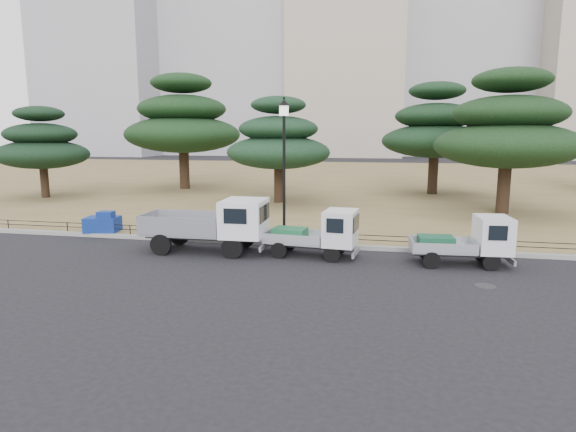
% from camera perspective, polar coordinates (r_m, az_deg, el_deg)
% --- Properties ---
extents(ground, '(220.00, 220.00, 0.00)m').
position_cam_1_polar(ground, '(16.44, -1.43, -5.62)').
color(ground, black).
extents(lawn, '(120.00, 56.00, 0.15)m').
position_cam_1_polar(lawn, '(46.37, 7.26, 4.31)').
color(lawn, olive).
rests_on(lawn, ground).
extents(curb, '(120.00, 0.25, 0.16)m').
position_cam_1_polar(curb, '(18.88, 0.37, -3.35)').
color(curb, gray).
rests_on(curb, ground).
extents(truck_large, '(4.61, 1.96, 1.99)m').
position_cam_1_polar(truck_large, '(18.00, -8.93, -0.78)').
color(truck_large, black).
rests_on(truck_large, ground).
extents(truck_kei_front, '(3.35, 1.67, 1.72)m').
position_cam_1_polar(truck_kei_front, '(17.15, 3.61, -2.06)').
color(truck_kei_front, black).
rests_on(truck_kei_front, ground).
extents(truck_kei_rear, '(3.26, 1.59, 1.66)m').
position_cam_1_polar(truck_kei_rear, '(17.11, 20.54, -2.78)').
color(truck_kei_rear, black).
rests_on(truck_kei_rear, ground).
extents(street_lamp, '(0.49, 0.49, 5.49)m').
position_cam_1_polar(street_lamp, '(18.77, -0.47, 8.23)').
color(street_lamp, black).
rests_on(street_lamp, lawn).
extents(pipe_fence, '(38.00, 0.04, 0.40)m').
position_cam_1_polar(pipe_fence, '(18.95, 0.46, -2.19)').
color(pipe_fence, black).
rests_on(pipe_fence, lawn).
extents(tarp_pile, '(1.53, 1.23, 0.92)m').
position_cam_1_polar(tarp_pile, '(22.37, -21.08, -0.81)').
color(tarp_pile, navy).
rests_on(tarp_pile, lawn).
extents(manhole, '(0.60, 0.60, 0.01)m').
position_cam_1_polar(manhole, '(15.15, 22.35, -7.68)').
color(manhole, '#2D2D30').
rests_on(manhole, ground).
extents(pine_west_far, '(5.95, 5.95, 6.01)m').
position_cam_1_polar(pine_west_far, '(35.98, -27.17, 7.47)').
color(pine_west_far, black).
rests_on(pine_west_far, lawn).
extents(pine_west_near, '(8.73, 8.73, 8.73)m').
position_cam_1_polar(pine_west_near, '(38.27, -12.37, 10.71)').
color(pine_west_near, black).
rests_on(pine_west_near, lawn).
extents(pine_center_left, '(6.36, 6.36, 6.47)m').
position_cam_1_polar(pine_center_left, '(29.73, -1.13, 8.79)').
color(pine_center_left, black).
rests_on(pine_center_left, lawn).
extents(pine_center_right, '(7.31, 7.31, 7.76)m').
position_cam_1_polar(pine_center_right, '(35.56, 17.04, 9.74)').
color(pine_center_right, black).
rests_on(pine_center_right, lawn).
extents(pine_east_near, '(7.48, 7.48, 7.56)m').
position_cam_1_polar(pine_east_near, '(27.94, 24.61, 9.16)').
color(pine_east_near, black).
rests_on(pine_east_near, lawn).
extents(tower_center_left, '(22.00, 20.00, 55.00)m').
position_cam_1_polar(tower_center_left, '(103.43, 7.26, 22.52)').
color(tower_center_left, '#AAA08C').
rests_on(tower_center_left, ground).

